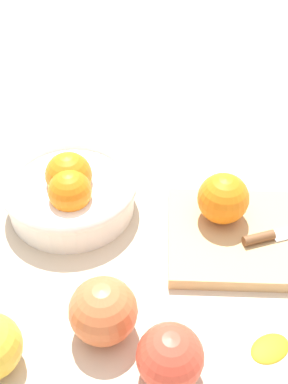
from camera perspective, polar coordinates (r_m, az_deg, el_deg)
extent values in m
plane|color=beige|center=(0.71, 3.71, -7.26)|extent=(2.40, 2.40, 0.00)
cylinder|color=white|center=(0.76, -8.23, -0.41)|extent=(0.19, 0.19, 0.05)
torus|color=white|center=(0.74, -8.42, 1.02)|extent=(0.20, 0.20, 0.02)
sphere|color=orange|center=(0.73, -8.52, 1.90)|extent=(0.07, 0.07, 0.07)
sphere|color=orange|center=(0.71, -8.39, 0.08)|extent=(0.06, 0.06, 0.06)
cube|color=tan|center=(0.73, 10.86, -5.02)|extent=(0.21, 0.18, 0.02)
sphere|color=orange|center=(0.71, 8.96, -0.73)|extent=(0.07, 0.07, 0.07)
cylinder|color=brown|center=(0.71, 12.87, -5.08)|extent=(0.05, 0.03, 0.01)
sphere|color=#D6422D|center=(0.58, 2.96, -18.15)|extent=(0.08, 0.08, 0.08)
sphere|color=#CC6638|center=(0.61, -4.64, -13.27)|extent=(0.08, 0.08, 0.08)
ellipsoid|color=orange|center=(0.64, 14.14, -16.65)|extent=(0.06, 0.06, 0.01)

